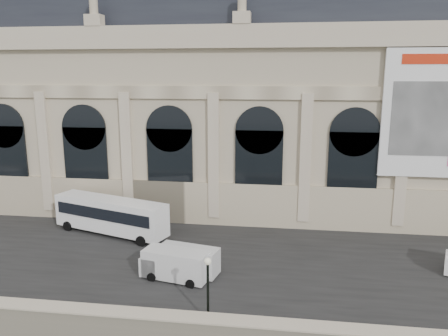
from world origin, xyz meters
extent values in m
cube|color=#7A705E|center=(0.00, 35.00, 3.00)|extent=(160.00, 70.00, 6.00)
cube|color=#2D2D2D|center=(0.00, 14.00, 6.03)|extent=(160.00, 24.00, 0.06)
cube|color=#7A705E|center=(0.00, 0.60, 6.55)|extent=(160.00, 1.20, 1.10)
cube|color=beige|center=(0.00, 0.60, 7.15)|extent=(160.00, 1.40, 0.12)
cube|color=#C3B396|center=(-6.00, 31.00, 17.00)|extent=(68.00, 18.00, 22.00)
cube|color=beige|center=(-6.00, 21.85, 8.50)|extent=(68.60, 0.40, 5.00)
cube|color=beige|center=(-6.00, 21.70, 26.80)|extent=(69.00, 0.80, 2.40)
cube|color=beige|center=(-6.00, 21.85, 21.00)|extent=(68.00, 0.30, 1.40)
cube|color=#23272F|center=(-6.00, 31.00, 31.00)|extent=(64.00, 15.00, 6.00)
cube|color=black|center=(-24.00, 21.82, 12.50)|extent=(5.20, 0.25, 9.00)
cylinder|color=black|center=(-24.00, 21.82, 17.00)|extent=(5.20, 0.25, 5.20)
cube|color=beige|center=(-19.00, 21.75, 14.00)|extent=(1.20, 0.50, 14.00)
cube|color=black|center=(-14.00, 21.82, 12.50)|extent=(5.20, 0.25, 9.00)
cylinder|color=black|center=(-14.00, 21.82, 17.00)|extent=(5.20, 0.25, 5.20)
cube|color=beige|center=(-9.00, 21.75, 14.00)|extent=(1.20, 0.50, 14.00)
cube|color=black|center=(-4.00, 21.82, 12.50)|extent=(5.20, 0.25, 9.00)
cylinder|color=black|center=(-4.00, 21.82, 17.00)|extent=(5.20, 0.25, 5.20)
cube|color=beige|center=(1.00, 21.75, 14.00)|extent=(1.20, 0.50, 14.00)
cube|color=black|center=(6.00, 21.82, 12.50)|extent=(5.20, 0.25, 9.00)
cylinder|color=black|center=(6.00, 21.82, 17.00)|extent=(5.20, 0.25, 5.20)
cube|color=beige|center=(11.00, 21.75, 14.00)|extent=(1.20, 0.50, 14.00)
cube|color=black|center=(16.00, 21.82, 12.50)|extent=(5.20, 0.25, 9.00)
cylinder|color=black|center=(16.00, 21.82, 17.00)|extent=(5.20, 0.25, 5.20)
cube|color=beige|center=(21.00, 21.75, 14.00)|extent=(1.20, 0.50, 14.00)
cube|color=white|center=(23.00, 21.55, 19.00)|extent=(9.00, 0.35, 13.00)
cube|color=red|center=(23.00, 21.35, 24.40)|extent=(6.00, 0.06, 1.00)
cube|color=gray|center=(22.50, 21.35, 18.50)|extent=(6.20, 0.06, 7.50)
cube|color=white|center=(-9.52, 17.44, 8.21)|extent=(13.46, 6.82, 3.43)
cube|color=black|center=(-15.83, 19.55, 8.54)|extent=(0.88, 2.44, 1.33)
cube|color=black|center=(-9.97, 16.09, 8.65)|extent=(11.56, 3.93, 1.22)
cube|color=black|center=(-9.07, 18.79, 8.65)|extent=(11.56, 3.93, 1.22)
cylinder|color=black|center=(-14.68, 17.71, 6.55)|extent=(1.15, 0.66, 1.11)
cylinder|color=black|center=(-13.80, 20.33, 6.55)|extent=(1.15, 0.66, 1.11)
cylinder|color=black|center=(-5.24, 14.55, 6.55)|extent=(1.15, 0.66, 1.11)
cylinder|color=black|center=(-4.37, 17.17, 6.55)|extent=(1.15, 0.66, 1.11)
cube|color=silver|center=(0.80, 9.18, 7.31)|extent=(5.54, 3.12, 2.23)
cube|color=silver|center=(-1.24, 9.64, 6.97)|extent=(1.87, 2.30, 1.55)
cube|color=black|center=(-1.77, 9.75, 7.50)|extent=(0.44, 1.71, 0.77)
cylinder|color=black|center=(-1.06, 8.55, 6.37)|extent=(0.77, 0.40, 0.74)
cylinder|color=black|center=(-0.61, 10.54, 6.37)|extent=(0.77, 0.40, 0.74)
cylinder|color=black|center=(2.21, 7.83, 6.37)|extent=(0.77, 0.40, 0.74)
cylinder|color=black|center=(2.65, 9.81, 6.37)|extent=(0.77, 0.40, 0.74)
cube|color=silver|center=(0.00, 8.04, 7.38)|extent=(5.83, 3.24, 2.35)
cube|color=silver|center=(-2.15, 8.50, 7.02)|extent=(1.95, 2.42, 1.63)
cube|color=black|center=(-2.71, 8.62, 7.58)|extent=(0.44, 1.81, 0.82)
cylinder|color=black|center=(-1.94, 7.36, 6.39)|extent=(0.81, 0.41, 0.78)
cylinder|color=black|center=(-1.50, 9.46, 6.39)|extent=(0.81, 0.41, 0.78)
cylinder|color=black|center=(1.51, 6.63, 6.39)|extent=(0.81, 0.41, 0.78)
cylinder|color=black|center=(1.95, 8.73, 6.39)|extent=(0.81, 0.41, 0.78)
cylinder|color=black|center=(3.79, 1.94, 6.22)|extent=(0.49, 0.49, 0.45)
cylinder|color=black|center=(3.79, 1.94, 8.24)|extent=(0.18, 0.18, 4.47)
sphere|color=beige|center=(3.79, 1.94, 10.59)|extent=(0.49, 0.49, 0.49)
camera|label=1|loc=(8.65, -25.08, 22.97)|focal=35.00mm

